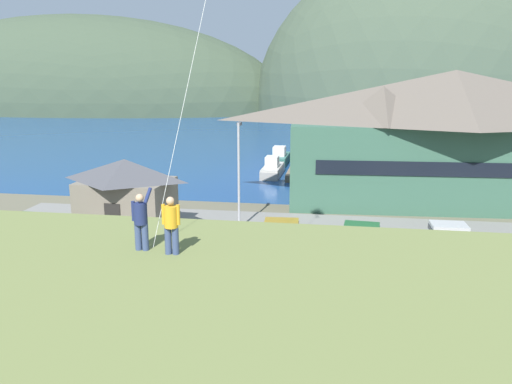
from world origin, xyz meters
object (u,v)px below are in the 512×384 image
at_px(parked_car_front_row_end, 169,266).
at_px(person_kite_flyer, 141,220).
at_px(wharf_dock, 306,166).
at_px(parking_light_pole, 239,169).
at_px(moored_boat_outer_mooring, 339,158).
at_px(person_companion, 171,224).
at_px(moored_boat_inner_slip, 273,169).
at_px(storage_shed_near_lot, 126,195).
at_px(parked_car_front_row_silver, 363,238).
at_px(parked_car_back_row_right, 283,234).
at_px(parked_car_back_row_left, 446,237).
at_px(harbor_lodge, 452,134).
at_px(parked_car_mid_row_far, 31,228).
at_px(parked_car_mid_row_center, 507,279).
at_px(moored_boat_wharfside, 280,158).

xyz_separation_m(parked_car_front_row_end, person_kite_flyer, (2.72, -10.15, 5.59)).
xyz_separation_m(wharf_dock, parking_light_pole, (-3.18, -23.67, 4.00)).
xyz_separation_m(moored_boat_outer_mooring, person_companion, (-4.95, -48.43, 5.92)).
distance_m(moored_boat_inner_slip, parking_light_pole, 19.56).
height_order(storage_shed_near_lot, person_companion, person_companion).
bearing_deg(person_companion, storage_shed_near_lot, 116.77).
distance_m(moored_boat_outer_mooring, parked_car_front_row_silver, 31.82).
distance_m(parked_car_back_row_right, parking_light_pole, 6.15).
height_order(storage_shed_near_lot, moored_boat_inner_slip, storage_shed_near_lot).
distance_m(parked_car_back_row_left, person_companion, 21.74).
xyz_separation_m(harbor_lodge, moored_boat_outer_mooring, (-9.02, 17.68, -5.11)).
height_order(storage_shed_near_lot, parked_car_front_row_end, storage_shed_near_lot).
bearing_deg(parked_car_front_row_silver, parked_car_back_row_left, 10.96).
bearing_deg(person_companion, parked_car_mid_row_far, 133.44).
distance_m(moored_boat_outer_mooring, parked_car_back_row_left, 31.49).
height_order(parked_car_front_row_silver, parked_car_front_row_end, same).
height_order(storage_shed_near_lot, parked_car_back_row_left, storage_shed_near_lot).
bearing_deg(moored_boat_outer_mooring, parked_car_back_row_right, -96.11).
distance_m(parked_car_front_row_silver, person_kite_flyer, 18.88).
xyz_separation_m(moored_boat_inner_slip, parked_car_back_row_right, (3.57, -23.07, 0.34)).
height_order(harbor_lodge, parking_light_pole, harbor_lodge).
bearing_deg(parked_car_back_row_right, parked_car_back_row_left, 5.24).
distance_m(wharf_dock, person_companion, 44.69).
distance_m(moored_boat_inner_slip, parked_car_mid_row_far, 27.41).
relative_size(moored_boat_outer_mooring, parked_car_back_row_right, 1.98).
distance_m(parked_car_back_row_right, parked_car_mid_row_far, 16.22).
bearing_deg(parked_car_front_row_silver, parking_light_pole, 154.94).
distance_m(parked_car_back_row_right, parked_car_front_row_end, 8.25).
height_order(parked_car_front_row_silver, parked_car_back_row_left, same).
bearing_deg(storage_shed_near_lot, moored_boat_inner_slip, 70.63).
distance_m(parked_car_front_row_end, parked_car_back_row_left, 16.82).
xyz_separation_m(parked_car_front_row_silver, parked_car_mid_row_far, (-21.04, -1.20, 0.00)).
xyz_separation_m(parked_car_mid_row_center, parking_light_pole, (-15.09, 9.16, 3.29)).
distance_m(harbor_lodge, parked_car_mid_row_far, 32.78).
distance_m(parked_car_back_row_left, person_kite_flyer, 22.13).
relative_size(parked_car_front_row_silver, parked_car_front_row_end, 1.02).
xyz_separation_m(parked_car_front_row_silver, person_companion, (-6.42, -16.64, 5.58)).
bearing_deg(person_companion, wharf_dock, 88.40).
relative_size(moored_boat_wharfside, person_companion, 3.57).
distance_m(harbor_lodge, parked_car_back_row_right, 19.34).
distance_m(parked_car_front_row_silver, parked_car_back_row_left, 5.13).
distance_m(moored_boat_wharfside, parked_car_back_row_right, 30.58).
relative_size(person_kite_flyer, person_companion, 1.07).
distance_m(wharf_dock, moored_boat_wharfside, 4.38).
xyz_separation_m(parked_car_front_row_end, parked_car_back_row_left, (15.18, 7.25, 0.00)).
xyz_separation_m(parked_car_back_row_right, parking_light_pole, (-3.50, 3.85, 3.29)).
xyz_separation_m(moored_boat_wharfside, person_kite_flyer, (1.07, -46.86, 5.94)).
bearing_deg(harbor_lodge, moored_boat_inner_slip, 150.56).
bearing_deg(moored_boat_inner_slip, parked_car_mid_row_far, -117.38).
bearing_deg(parked_car_back_row_right, storage_shed_near_lot, 169.78).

